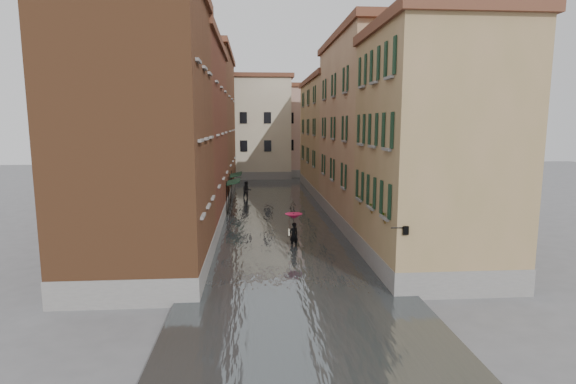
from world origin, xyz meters
name	(u,v)px	position (x,y,z in m)	size (l,w,h in m)	color
ground	(287,260)	(0.00, 0.00, 0.00)	(120.00, 120.00, 0.00)	#5C5B5E
floodwater	(276,211)	(0.00, 13.00, 0.10)	(10.00, 60.00, 0.20)	#494F51
building_left_near	(140,140)	(-7.00, -2.00, 6.50)	(6.00, 8.00, 13.00)	brown
building_left_mid	(179,138)	(-7.00, 9.00, 6.25)	(6.00, 14.00, 12.50)	brown
building_left_far	(203,126)	(-7.00, 24.00, 7.00)	(6.00, 16.00, 14.00)	brown
building_right_near	(433,155)	(7.00, -2.00, 5.75)	(6.00, 8.00, 11.50)	olive
building_right_mid	(374,134)	(7.00, 9.00, 6.50)	(6.00, 14.00, 13.00)	tan
building_right_far	(336,138)	(7.00, 24.00, 5.75)	(6.00, 16.00, 11.50)	olive
building_end_cream	(244,129)	(-3.00, 38.00, 6.50)	(12.00, 9.00, 13.00)	beige
building_end_pink	(309,133)	(6.00, 40.00, 6.00)	(10.00, 9.00, 12.00)	tan
awning_near	(233,183)	(-3.49, 13.49, 2.46)	(1.09, 2.89, 2.80)	black
awning_far	(236,176)	(-3.49, 18.71, 2.46)	(1.09, 2.90, 2.80)	black
wall_lantern	(405,230)	(4.33, -6.00, 3.01)	(0.71, 0.22, 0.35)	black
window_planters	(374,201)	(4.12, -2.02, 3.51)	(0.59, 5.58, 0.84)	brown
pedestrian_main	(294,226)	(0.54, 2.30, 1.34)	(1.06, 1.06, 2.06)	black
pedestrian_far	(247,191)	(-2.47, 19.35, 0.91)	(0.89, 0.69, 1.82)	black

